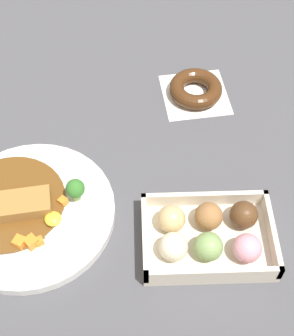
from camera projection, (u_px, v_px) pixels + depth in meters
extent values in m
plane|color=#4C4C51|center=(103.00, 162.00, 0.90)|extent=(1.60, 1.60, 0.00)
cylinder|color=white|center=(31.00, 213.00, 0.82)|extent=(0.28, 0.28, 0.02)
cylinder|color=brown|center=(9.00, 202.00, 0.82)|extent=(0.19, 0.19, 0.01)
cube|color=#A87538|center=(21.00, 205.00, 0.80)|extent=(0.10, 0.06, 0.02)
cylinder|color=white|center=(54.00, 222.00, 0.80)|extent=(0.06, 0.06, 0.00)
ellipsoid|color=yellow|center=(53.00, 219.00, 0.79)|extent=(0.03, 0.03, 0.02)
cylinder|color=#8CB766|center=(77.00, 195.00, 0.82)|extent=(0.01, 0.01, 0.02)
sphere|color=#387A2D|center=(75.00, 188.00, 0.81)|extent=(0.03, 0.03, 0.03)
cube|color=orange|center=(31.00, 242.00, 0.77)|extent=(0.03, 0.03, 0.02)
cube|color=orange|center=(20.00, 242.00, 0.77)|extent=(0.02, 0.02, 0.02)
cube|color=orange|center=(63.00, 201.00, 0.82)|extent=(0.02, 0.02, 0.01)
cube|color=orange|center=(39.00, 241.00, 0.77)|extent=(0.02, 0.02, 0.01)
cube|color=beige|center=(207.00, 241.00, 0.79)|extent=(0.21, 0.14, 0.01)
cube|color=beige|center=(272.00, 233.00, 0.78)|extent=(0.01, 0.14, 0.03)
cube|color=beige|center=(145.00, 236.00, 0.78)|extent=(0.01, 0.14, 0.03)
cube|color=beige|center=(204.00, 199.00, 0.82)|extent=(0.21, 0.01, 0.03)
cube|color=beige|center=(213.00, 275.00, 0.74)|extent=(0.21, 0.01, 0.03)
sphere|color=brown|center=(244.00, 215.00, 0.79)|extent=(0.05, 0.05, 0.05)
sphere|color=#9E6B3D|center=(209.00, 216.00, 0.79)|extent=(0.05, 0.05, 0.05)
sphere|color=#DBB77A|center=(171.00, 219.00, 0.79)|extent=(0.05, 0.05, 0.05)
sphere|color=pink|center=(247.00, 248.00, 0.75)|extent=(0.05, 0.05, 0.05)
sphere|color=#84A860|center=(208.00, 247.00, 0.76)|extent=(0.05, 0.05, 0.05)
sphere|color=#EFE5C6|center=(173.00, 247.00, 0.76)|extent=(0.05, 0.05, 0.05)
cube|color=white|center=(195.00, 94.00, 1.00)|extent=(0.14, 0.14, 0.00)
torus|color=#4C2B14|center=(196.00, 89.00, 0.99)|extent=(0.11, 0.11, 0.03)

